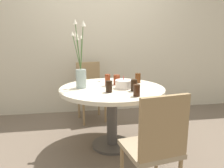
% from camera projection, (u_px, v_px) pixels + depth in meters
% --- Properties ---
extents(ground_plane, '(16.00, 16.00, 0.00)m').
position_uv_depth(ground_plane, '(112.00, 145.00, 2.66)').
color(ground_plane, '#6B5B4C').
extents(wall_back, '(8.00, 0.05, 2.60)m').
position_uv_depth(wall_back, '(99.00, 37.00, 3.70)').
color(wall_back, beige).
rests_on(wall_back, ground_plane).
extents(dining_table, '(1.20, 1.20, 0.73)m').
position_uv_depth(dining_table, '(112.00, 98.00, 2.53)').
color(dining_table, beige).
rests_on(dining_table, ground_plane).
extents(chair_right_flank, '(0.47, 0.47, 0.90)m').
position_uv_depth(chair_right_flank, '(90.00, 88.00, 3.46)').
color(chair_right_flank, '#9E896B').
rests_on(chair_right_flank, ground_plane).
extents(chair_near_front, '(0.46, 0.46, 0.90)m').
position_uv_depth(chair_near_front, '(156.00, 143.00, 1.64)').
color(chair_near_front, '#9E896B').
rests_on(chair_near_front, ground_plane).
extents(birthday_cake, '(0.19, 0.19, 0.14)m').
position_uv_depth(birthday_cake, '(124.00, 84.00, 2.46)').
color(birthday_cake, white).
rests_on(birthday_cake, dining_table).
extents(flower_vase, '(0.17, 0.22, 0.75)m').
position_uv_depth(flower_vase, '(80.00, 68.00, 2.44)').
color(flower_vase, '#9EB2AD').
rests_on(flower_vase, dining_table).
extents(side_plate, '(0.22, 0.22, 0.01)m').
position_uv_depth(side_plate, '(105.00, 80.00, 2.89)').
color(side_plate, white).
rests_on(side_plate, dining_table).
extents(drink_glass_0, '(0.08, 0.08, 0.12)m').
position_uv_depth(drink_glass_0, '(117.00, 80.00, 2.64)').
color(drink_glass_0, maroon).
rests_on(drink_glass_0, dining_table).
extents(drink_glass_1, '(0.07, 0.07, 0.12)m').
position_uv_depth(drink_glass_1, '(138.00, 78.00, 2.75)').
color(drink_glass_1, '#51280F').
rests_on(drink_glass_1, dining_table).
extents(drink_glass_2, '(0.07, 0.07, 0.12)m').
position_uv_depth(drink_glass_2, '(109.00, 87.00, 2.27)').
color(drink_glass_2, black).
rests_on(drink_glass_2, dining_table).
extents(drink_glass_3, '(0.07, 0.07, 0.12)m').
position_uv_depth(drink_glass_3, '(137.00, 90.00, 2.12)').
color(drink_glass_3, '#33190C').
rests_on(drink_glass_3, dining_table).
extents(drink_glass_4, '(0.06, 0.06, 0.14)m').
position_uv_depth(drink_glass_4, '(108.00, 80.00, 2.57)').
color(drink_glass_4, maroon).
rests_on(drink_glass_4, dining_table).
extents(drink_glass_5, '(0.07, 0.07, 0.12)m').
position_uv_depth(drink_glass_5, '(134.00, 85.00, 2.33)').
color(drink_glass_5, black).
rests_on(drink_glass_5, dining_table).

